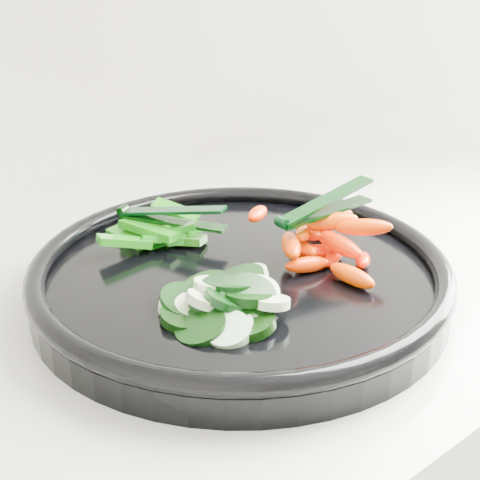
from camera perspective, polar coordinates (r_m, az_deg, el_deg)
veggie_tray at (r=0.60m, az=0.00°, el=-3.01°), size 0.48×0.48×0.04m
cucumber_pile at (r=0.53m, az=-1.97°, el=-5.32°), size 0.12×0.12×0.04m
carrot_pile at (r=0.62m, az=7.00°, el=0.09°), size 0.11×0.15×0.05m
pepper_pile at (r=0.66m, az=-6.89°, el=0.62°), size 0.12×0.10×0.03m
tong_carrot at (r=0.61m, az=7.12°, el=2.81°), size 0.11×0.02×0.02m
tong_pepper at (r=0.65m, az=-6.09°, el=2.08°), size 0.07×0.11×0.02m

